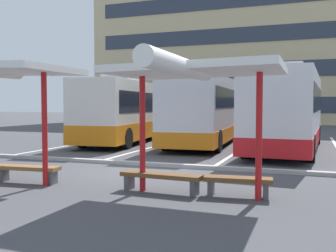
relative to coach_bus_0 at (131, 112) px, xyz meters
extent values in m
plane|color=#47474C|center=(4.43, -9.14, -1.67)|extent=(160.00, 160.00, 0.00)
cube|color=#D1BC8C|center=(4.43, 28.22, 7.67)|extent=(39.85, 11.77, 18.67)
cube|color=#2D3847|center=(4.43, 22.30, 0.39)|extent=(36.66, 0.08, 1.64)
cube|color=#2D3847|center=(4.43, 22.30, 4.12)|extent=(36.66, 0.08, 1.64)
cube|color=#2D3847|center=(4.43, 22.30, 7.86)|extent=(36.66, 0.08, 1.64)
cube|color=silver|center=(0.00, 0.00, 0.10)|extent=(3.52, 10.84, 2.99)
cube|color=orange|center=(0.00, 0.00, -0.95)|extent=(3.57, 10.88, 0.88)
cube|color=black|center=(0.00, 0.00, 0.53)|extent=(3.47, 10.00, 1.03)
cube|color=black|center=(-0.54, 5.26, 0.46)|extent=(2.15, 0.30, 1.79)
cube|color=silver|center=(0.14, -1.32, 1.78)|extent=(1.69, 2.34, 0.36)
cylinder|color=black|center=(-1.50, 3.59, -1.17)|extent=(0.40, 1.03, 1.00)
cylinder|color=black|center=(0.73, 3.82, -1.17)|extent=(0.40, 1.03, 1.00)
cylinder|color=black|center=(-0.73, -3.82, -1.17)|extent=(0.40, 1.03, 1.00)
cylinder|color=black|center=(1.50, -3.59, -1.17)|extent=(0.40, 1.03, 1.00)
cube|color=silver|center=(4.41, 0.48, 0.17)|extent=(3.18, 11.41, 3.13)
cube|color=orange|center=(4.41, 0.48, -1.05)|extent=(3.22, 11.45, 0.67)
cube|color=black|center=(4.41, 0.48, 0.73)|extent=(3.15, 10.51, 0.92)
cube|color=black|center=(4.07, 6.08, 0.55)|extent=(2.21, 0.21, 1.88)
cube|color=silver|center=(4.49, -0.93, 1.92)|extent=(1.64, 2.29, 0.36)
cylinder|color=black|center=(3.01, 4.44, -1.17)|extent=(0.36, 1.02, 1.00)
cylinder|color=black|center=(5.32, 4.58, -1.17)|extent=(0.36, 1.02, 1.00)
cylinder|color=black|center=(3.49, -3.63, -1.17)|extent=(0.36, 1.02, 1.00)
cylinder|color=black|center=(5.80, -3.49, -1.17)|extent=(0.36, 1.02, 1.00)
cube|color=silver|center=(8.58, -1.49, 0.18)|extent=(3.01, 10.47, 3.13)
cube|color=red|center=(8.58, -1.49, -1.06)|extent=(3.06, 10.51, 0.66)
cube|color=black|center=(8.58, -1.49, 0.66)|extent=(3.01, 9.64, 1.07)
cube|color=black|center=(8.82, 3.65, 0.55)|extent=(2.24, 0.18, 1.88)
cube|color=silver|center=(8.52, -2.79, 1.92)|extent=(1.62, 2.27, 0.36)
cylinder|color=black|center=(7.57, 2.14, -1.17)|extent=(0.35, 1.01, 1.00)
cylinder|color=black|center=(9.91, 2.03, -1.17)|extent=(0.35, 1.01, 1.00)
cylinder|color=black|center=(7.25, -5.02, -1.17)|extent=(0.35, 1.01, 1.00)
cylinder|color=black|center=(9.59, -5.12, -1.17)|extent=(0.35, 1.01, 1.00)
cube|color=white|center=(-1.95, -0.21, -1.66)|extent=(0.16, 14.00, 0.01)
cube|color=white|center=(2.30, -0.21, -1.66)|extent=(0.16, 14.00, 0.01)
cube|color=white|center=(6.55, -0.21, -1.66)|extent=(0.16, 14.00, 0.01)
cylinder|color=red|center=(3.20, -11.78, -0.20)|extent=(0.14, 0.14, 2.93)
cube|color=brown|center=(2.52, -11.64, -1.27)|extent=(1.82, 0.57, 0.10)
cube|color=#4C4C51|center=(1.78, -11.70, -1.49)|extent=(0.15, 0.34, 0.35)
cube|color=#4C4C51|center=(3.26, -11.58, -1.49)|extent=(0.15, 0.34, 0.35)
cylinder|color=red|center=(5.78, -11.49, -0.28)|extent=(0.14, 0.14, 2.76)
cylinder|color=red|center=(8.51, -11.49, -0.28)|extent=(0.14, 0.14, 2.76)
cube|color=white|center=(7.15, -11.49, 1.18)|extent=(3.73, 2.73, 0.22)
cylinder|color=white|center=(7.15, -12.70, 1.15)|extent=(0.36, 3.73, 0.36)
cube|color=brown|center=(6.25, -11.48, -1.27)|extent=(2.01, 0.53, 0.10)
cube|color=#4C4C51|center=(5.40, -11.43, -1.49)|extent=(0.14, 0.34, 0.35)
cube|color=#4C4C51|center=(7.09, -11.53, -1.49)|extent=(0.14, 0.34, 0.35)
cube|color=brown|center=(8.05, -11.34, -1.27)|extent=(1.55, 0.56, 0.10)
cube|color=#4C4C51|center=(7.44, -11.40, -1.49)|extent=(0.15, 0.35, 0.35)
cube|color=#4C4C51|center=(8.65, -11.28, -1.49)|extent=(0.15, 0.35, 0.35)
cube|color=#ADADA8|center=(4.43, -7.87, -1.61)|extent=(44.00, 0.24, 0.12)
camera|label=1|loc=(9.54, -20.03, 0.40)|focal=41.86mm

